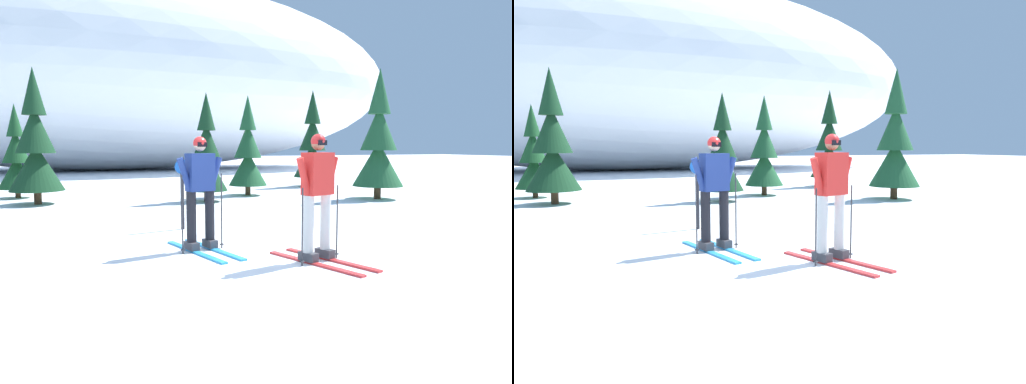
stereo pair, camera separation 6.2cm
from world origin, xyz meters
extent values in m
plane|color=white|center=(0.00, 0.00, 0.00)|extent=(120.00, 120.00, 0.00)
cube|color=red|center=(1.37, -0.55, 0.01)|extent=(0.64, 1.66, 0.03)
cube|color=red|center=(1.04, -0.66, 0.01)|extent=(0.64, 1.66, 0.03)
cube|color=#38383D|center=(1.33, -0.45, 0.09)|extent=(0.22, 0.31, 0.12)
cube|color=#38383D|center=(1.01, -0.56, 0.09)|extent=(0.22, 0.31, 0.12)
cylinder|color=silver|center=(1.33, -0.45, 0.55)|extent=(0.15, 0.15, 0.80)
cylinder|color=silver|center=(1.01, -0.56, 0.55)|extent=(0.15, 0.15, 0.80)
cube|color=red|center=(1.17, -0.51, 1.24)|extent=(0.49, 0.37, 0.59)
cylinder|color=red|center=(1.42, -0.42, 1.19)|extent=(0.29, 0.18, 0.58)
cylinder|color=red|center=(0.92, -0.59, 1.19)|extent=(0.29, 0.18, 0.58)
sphere|color=#A37556|center=(1.17, -0.51, 1.66)|extent=(0.19, 0.19, 0.19)
sphere|color=red|center=(1.17, -0.51, 1.69)|extent=(0.21, 0.21, 0.21)
cube|color=black|center=(1.20, -0.59, 1.67)|extent=(0.15, 0.08, 0.07)
cylinder|color=#2D2D33|center=(1.53, -0.45, 0.53)|extent=(0.02, 0.02, 1.07)
cylinder|color=#2D2D33|center=(1.53, -0.45, 0.06)|extent=(0.07, 0.07, 0.01)
cylinder|color=#2D2D33|center=(0.85, -0.68, 0.53)|extent=(0.02, 0.02, 1.07)
cylinder|color=#2D2D33|center=(0.85, -0.68, 0.06)|extent=(0.07, 0.07, 0.01)
cube|color=#2893CC|center=(-0.01, 0.70, 0.01)|extent=(0.53, 1.73, 0.03)
cube|color=#2893CC|center=(-0.32, 0.62, 0.01)|extent=(0.53, 1.73, 0.03)
cube|color=#38383D|center=(-0.03, 0.79, 0.09)|extent=(0.20, 0.31, 0.12)
cube|color=#38383D|center=(-0.34, 0.71, 0.09)|extent=(0.20, 0.31, 0.12)
cylinder|color=black|center=(-0.03, 0.79, 0.54)|extent=(0.15, 0.15, 0.78)
cylinder|color=black|center=(-0.34, 0.71, 0.54)|extent=(0.15, 0.15, 0.78)
cube|color=navy|center=(-0.19, 0.75, 1.22)|extent=(0.45, 0.33, 0.58)
cylinder|color=navy|center=(0.06, 0.82, 1.17)|extent=(0.29, 0.16, 0.58)
cylinder|color=navy|center=(-0.43, 0.69, 1.17)|extent=(0.29, 0.16, 0.58)
sphere|color=beige|center=(-0.19, 0.75, 1.64)|extent=(0.19, 0.19, 0.19)
sphere|color=red|center=(-0.19, 0.75, 1.67)|extent=(0.21, 0.21, 0.21)
cube|color=black|center=(-0.17, 0.68, 1.65)|extent=(0.15, 0.07, 0.07)
cylinder|color=#2D2D33|center=(0.16, 0.78, 0.60)|extent=(0.02, 0.02, 1.19)
cylinder|color=#2D2D33|center=(0.16, 0.78, 0.06)|extent=(0.07, 0.07, 0.01)
cylinder|color=#2D2D33|center=(-0.51, 0.61, 0.60)|extent=(0.02, 0.02, 1.19)
cylinder|color=#2D2D33|center=(-0.51, 0.61, 0.06)|extent=(0.07, 0.07, 0.01)
cylinder|color=#47301E|center=(-3.68, 9.86, 0.20)|extent=(0.16, 0.16, 0.39)
cone|color=#194723|center=(-3.68, 9.86, 0.79)|extent=(1.12, 1.12, 1.01)
cone|color=#194723|center=(-3.68, 9.86, 1.60)|extent=(0.81, 0.81, 1.01)
cone|color=#194723|center=(-3.68, 9.86, 2.40)|extent=(0.49, 0.49, 1.01)
cylinder|color=#47301E|center=(-2.99, 7.94, 0.25)|extent=(0.20, 0.20, 0.51)
cone|color=#14381E|center=(-2.99, 7.94, 1.03)|extent=(1.45, 1.45, 1.30)
cone|color=#14381E|center=(-2.99, 7.94, 2.07)|extent=(1.05, 1.05, 1.30)
cone|color=#14381E|center=(-2.99, 7.94, 3.11)|extent=(0.64, 0.64, 1.30)
cylinder|color=#47301E|center=(1.58, 6.91, 0.21)|extent=(0.17, 0.17, 0.43)
cone|color=#14381E|center=(1.58, 6.91, 0.86)|extent=(1.22, 1.22, 1.09)
cone|color=#14381E|center=(1.58, 6.91, 1.74)|extent=(0.88, 0.88, 1.09)
cone|color=#14381E|center=(1.58, 6.91, 2.61)|extent=(0.54, 0.54, 1.09)
cylinder|color=#47301E|center=(3.28, 8.06, 0.22)|extent=(0.18, 0.18, 0.44)
cone|color=#1E512D|center=(3.28, 8.06, 0.89)|extent=(1.26, 1.26, 1.12)
cone|color=#1E512D|center=(3.28, 8.06, 1.79)|extent=(0.90, 0.90, 1.12)
cone|color=#1E512D|center=(3.28, 8.06, 2.69)|extent=(0.55, 0.55, 1.12)
cylinder|color=#47301E|center=(6.61, 5.64, 0.27)|extent=(0.21, 0.21, 0.53)
cone|color=#1E512D|center=(6.61, 5.64, 1.08)|extent=(1.52, 1.52, 1.36)
cone|color=#1E512D|center=(6.61, 5.64, 2.17)|extent=(1.09, 1.09, 1.36)
cone|color=#1E512D|center=(6.61, 5.64, 3.25)|extent=(0.67, 0.67, 1.36)
cylinder|color=#47301E|center=(6.80, 10.24, 0.26)|extent=(0.20, 0.20, 0.51)
cone|color=#14381E|center=(6.80, 10.24, 1.04)|extent=(1.46, 1.46, 1.31)
cone|color=#14381E|center=(6.80, 10.24, 2.08)|extent=(1.05, 1.05, 1.31)
cone|color=#14381E|center=(6.80, 10.24, 3.13)|extent=(0.64, 0.64, 1.31)
ellipsoid|color=white|center=(0.32, 26.20, 6.25)|extent=(40.96, 16.53, 12.49)
cylinder|color=black|center=(-0.06, 2.67, 0.67)|extent=(0.07, 0.07, 1.34)
cylinder|color=blue|center=(-0.06, 2.67, 1.22)|extent=(0.28, 0.02, 0.28)
camera|label=1|loc=(-1.97, -6.24, 1.64)|focal=32.71mm
camera|label=2|loc=(-1.91, -6.26, 1.64)|focal=32.71mm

